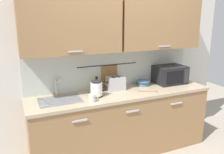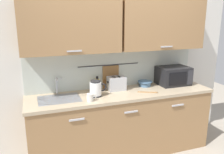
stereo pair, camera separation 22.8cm
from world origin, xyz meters
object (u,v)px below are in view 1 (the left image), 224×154
Objects in this scene: electric_kettle at (97,89)px; microwave at (170,75)px; dish_soap_bottle at (97,84)px; wooden_spoon at (150,91)px; mug_near_sink at (92,98)px; mixing_bowl at (143,82)px; toaster at (116,83)px.

microwave is at bearing 6.39° from electric_kettle.
microwave is 2.03× the size of electric_kettle.
microwave is 2.35× the size of dish_soap_bottle.
electric_kettle is 0.87× the size of wooden_spoon.
microwave is 0.58m from wooden_spoon.
wooden_spoon is (0.85, 0.05, -0.04)m from mug_near_sink.
wooden_spoon is at bearing -103.26° from mixing_bowl.
toaster is at bearing -176.00° from mixing_bowl.
toaster reaches higher than wooden_spoon.
mug_near_sink is 0.56× the size of mixing_bowl.
mixing_bowl is at bearing 20.97° from mug_near_sink.
wooden_spoon is (0.73, -0.11, -0.10)m from electric_kettle.
electric_kettle is 1.16× the size of dish_soap_bottle.
microwave is at bearing 12.25° from mug_near_sink.
toaster is (0.34, 0.16, -0.01)m from electric_kettle.
dish_soap_bottle reaches higher than mixing_bowl.
wooden_spoon is at bearing -154.36° from microwave.
microwave reaches higher than electric_kettle.
dish_soap_bottle is (0.09, 0.25, -0.01)m from electric_kettle.
dish_soap_bottle is at bearing 174.41° from microwave.
toaster is at bearing 145.30° from wooden_spoon.
microwave reaches higher than mixing_bowl.
microwave is 3.83× the size of mug_near_sink.
electric_kettle is 0.20m from mug_near_sink.
wooden_spoon is (0.39, -0.27, -0.09)m from toaster.
mug_near_sink reaches higher than wooden_spoon.
microwave is 0.91m from toaster.
microwave is at bearing -7.28° from mixing_bowl.
toaster is at bearing 35.02° from mug_near_sink.
electric_kettle is at bearing -166.29° from mixing_bowl.
mug_near_sink is 0.85m from wooden_spoon.
electric_kettle reaches higher than dish_soap_bottle.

